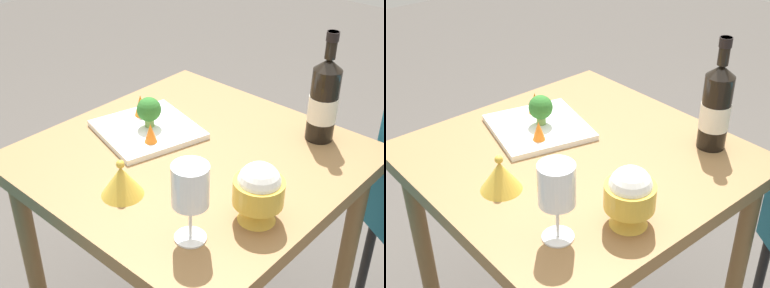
# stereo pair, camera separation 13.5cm
# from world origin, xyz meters

# --- Properties ---
(dining_table) EXTENTS (0.78, 0.78, 0.74)m
(dining_table) POSITION_xyz_m (0.00, 0.00, 0.64)
(dining_table) COLOR olive
(dining_table) RESTS_ON ground_plane
(wine_bottle) EXTENTS (0.08, 0.08, 0.30)m
(wine_bottle) POSITION_xyz_m (0.20, 0.29, 0.86)
(wine_bottle) COLOR black
(wine_bottle) RESTS_ON dining_table
(wine_glass) EXTENTS (0.08, 0.08, 0.18)m
(wine_glass) POSITION_xyz_m (0.22, -0.24, 0.87)
(wine_glass) COLOR white
(wine_glass) RESTS_ON dining_table
(rice_bowl) EXTENTS (0.11, 0.11, 0.14)m
(rice_bowl) POSITION_xyz_m (0.28, -0.10, 0.81)
(rice_bowl) COLOR gold
(rice_bowl) RESTS_ON dining_table
(rice_bowl_lid) EXTENTS (0.10, 0.10, 0.09)m
(rice_bowl_lid) POSITION_xyz_m (-0.00, -0.24, 0.78)
(rice_bowl_lid) COLOR gold
(rice_bowl_lid) RESTS_ON dining_table
(serving_plate) EXTENTS (0.31, 0.31, 0.02)m
(serving_plate) POSITION_xyz_m (-0.17, -0.00, 0.75)
(serving_plate) COLOR white
(serving_plate) RESTS_ON dining_table
(broccoli_floret) EXTENTS (0.07, 0.07, 0.09)m
(broccoli_floret) POSITION_xyz_m (-0.17, 0.01, 0.81)
(broccoli_floret) COLOR #729E4C
(broccoli_floret) RESTS_ON serving_plate
(carrot_garnish_left) EXTENTS (0.04, 0.04, 0.06)m
(carrot_garnish_left) POSITION_xyz_m (-0.23, 0.04, 0.79)
(carrot_garnish_left) COLOR orange
(carrot_garnish_left) RESTS_ON serving_plate
(carrot_garnish_right) EXTENTS (0.03, 0.03, 0.05)m
(carrot_garnish_right) POSITION_xyz_m (-0.10, -0.05, 0.78)
(carrot_garnish_right) COLOR orange
(carrot_garnish_right) RESTS_ON serving_plate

